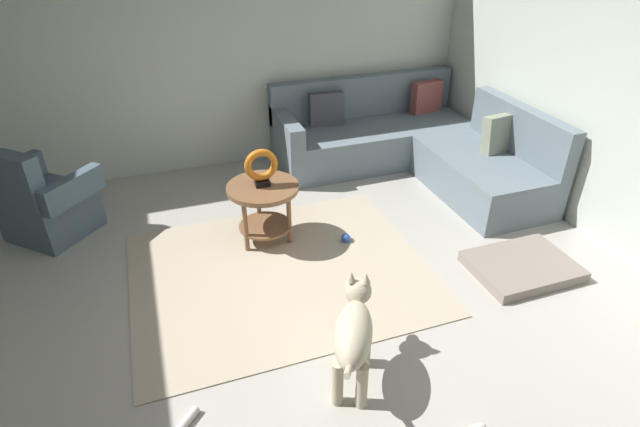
{
  "coord_description": "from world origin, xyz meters",
  "views": [
    {
      "loc": [
        -0.62,
        -2.44,
        2.5
      ],
      "look_at": [
        0.45,
        0.6,
        0.55
      ],
      "focal_mm": 28.44,
      "sensor_mm": 36.0,
      "label": 1
    }
  ],
  "objects_px": {
    "side_table": "(263,199)",
    "dog_toy_ball": "(346,238)",
    "dog": "(354,332)",
    "sectional_couch": "(411,146)",
    "dog_toy_rope": "(188,420)",
    "armchair": "(43,203)",
    "dog_bed_mat": "(522,266)",
    "torus_sculpture": "(261,167)"
  },
  "relations": [
    {
      "from": "dog_toy_rope",
      "to": "sectional_couch",
      "type": "bearing_deg",
      "value": 42.41
    },
    {
      "from": "armchair",
      "to": "torus_sculpture",
      "type": "relative_size",
      "value": 3.05
    },
    {
      "from": "dog_bed_mat",
      "to": "dog_toy_rope",
      "type": "relative_size",
      "value": 4.92
    },
    {
      "from": "dog_toy_ball",
      "to": "dog",
      "type": "bearing_deg",
      "value": -110.34
    },
    {
      "from": "torus_sculpture",
      "to": "dog",
      "type": "bearing_deg",
      "value": -85.43
    },
    {
      "from": "dog_bed_mat",
      "to": "dog_toy_rope",
      "type": "height_order",
      "value": "dog_bed_mat"
    },
    {
      "from": "sectional_couch",
      "to": "armchair",
      "type": "relative_size",
      "value": 2.26
    },
    {
      "from": "dog_bed_mat",
      "to": "dog_toy_rope",
      "type": "distance_m",
      "value": 2.75
    },
    {
      "from": "dog_bed_mat",
      "to": "dog_toy_ball",
      "type": "height_order",
      "value": "dog_bed_mat"
    },
    {
      "from": "torus_sculpture",
      "to": "dog_bed_mat",
      "type": "relative_size",
      "value": 0.41
    },
    {
      "from": "torus_sculpture",
      "to": "dog",
      "type": "distance_m",
      "value": 1.69
    },
    {
      "from": "torus_sculpture",
      "to": "dog_toy_rope",
      "type": "height_order",
      "value": "torus_sculpture"
    },
    {
      "from": "armchair",
      "to": "torus_sculpture",
      "type": "xyz_separation_m",
      "value": [
        1.77,
        -0.71,
        0.39
      ]
    },
    {
      "from": "side_table",
      "to": "dog_toy_rope",
      "type": "height_order",
      "value": "side_table"
    },
    {
      "from": "sectional_couch",
      "to": "side_table",
      "type": "xyz_separation_m",
      "value": [
        -1.84,
        -0.82,
        0.12
      ]
    },
    {
      "from": "dog",
      "to": "sectional_couch",
      "type": "bearing_deg",
      "value": 83.14
    },
    {
      "from": "torus_sculpture",
      "to": "dog_bed_mat",
      "type": "height_order",
      "value": "torus_sculpture"
    },
    {
      "from": "sectional_couch",
      "to": "armchair",
      "type": "distance_m",
      "value": 3.61
    },
    {
      "from": "side_table",
      "to": "dog_toy_rope",
      "type": "relative_size",
      "value": 3.69
    },
    {
      "from": "armchair",
      "to": "dog_toy_ball",
      "type": "bearing_deg",
      "value": 20.64
    },
    {
      "from": "dog_bed_mat",
      "to": "dog_toy_ball",
      "type": "relative_size",
      "value": 9.73
    },
    {
      "from": "sectional_couch",
      "to": "dog_toy_rope",
      "type": "bearing_deg",
      "value": -137.59
    },
    {
      "from": "torus_sculpture",
      "to": "armchair",
      "type": "bearing_deg",
      "value": 158.07
    },
    {
      "from": "side_table",
      "to": "dog_toy_ball",
      "type": "height_order",
      "value": "side_table"
    },
    {
      "from": "side_table",
      "to": "dog_toy_ball",
      "type": "bearing_deg",
      "value": -22.05
    },
    {
      "from": "side_table",
      "to": "torus_sculpture",
      "type": "xyz_separation_m",
      "value": [
        -0.0,
        -0.0,
        0.29
      ]
    },
    {
      "from": "side_table",
      "to": "dog_toy_ball",
      "type": "xyz_separation_m",
      "value": [
        0.65,
        -0.26,
        -0.38
      ]
    },
    {
      "from": "sectional_couch",
      "to": "torus_sculpture",
      "type": "distance_m",
      "value": 2.06
    },
    {
      "from": "sectional_couch",
      "to": "dog_toy_ball",
      "type": "relative_size",
      "value": 27.37
    },
    {
      "from": "dog",
      "to": "dog_toy_ball",
      "type": "height_order",
      "value": "dog"
    },
    {
      "from": "armchair",
      "to": "side_table",
      "type": "xyz_separation_m",
      "value": [
        1.77,
        -0.71,
        0.09
      ]
    },
    {
      "from": "sectional_couch",
      "to": "dog_bed_mat",
      "type": "distance_m",
      "value": 1.95
    },
    {
      "from": "armchair",
      "to": "dog_toy_rope",
      "type": "relative_size",
      "value": 6.12
    },
    {
      "from": "side_table",
      "to": "dog_bed_mat",
      "type": "xyz_separation_m",
      "value": [
        1.82,
        -1.11,
        -0.37
      ]
    },
    {
      "from": "dog_toy_rope",
      "to": "torus_sculpture",
      "type": "bearing_deg",
      "value": 62.22
    },
    {
      "from": "torus_sculpture",
      "to": "dog_bed_mat",
      "type": "bearing_deg",
      "value": -31.36
    },
    {
      "from": "armchair",
      "to": "dog_toy_ball",
      "type": "xyz_separation_m",
      "value": [
        2.42,
        -0.98,
        -0.28
      ]
    },
    {
      "from": "sectional_couch",
      "to": "dog",
      "type": "bearing_deg",
      "value": -124.55
    },
    {
      "from": "dog_toy_ball",
      "to": "dog_toy_rope",
      "type": "relative_size",
      "value": 0.51
    },
    {
      "from": "torus_sculpture",
      "to": "dog_bed_mat",
      "type": "xyz_separation_m",
      "value": [
        1.82,
        -1.11,
        -0.67
      ]
    },
    {
      "from": "armchair",
      "to": "torus_sculpture",
      "type": "bearing_deg",
      "value": 20.67
    },
    {
      "from": "armchair",
      "to": "dog_bed_mat",
      "type": "xyz_separation_m",
      "value": [
        3.6,
        -1.83,
        -0.28
      ]
    }
  ]
}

